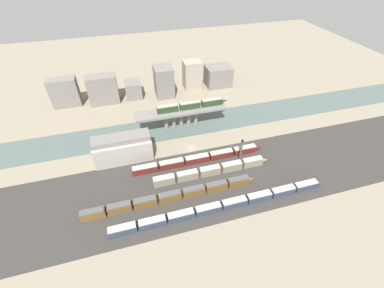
% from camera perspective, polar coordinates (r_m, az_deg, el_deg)
% --- Properties ---
extents(ground_plane, '(400.00, 400.00, 0.00)m').
position_cam_1_polar(ground_plane, '(130.08, -0.24, -0.91)').
color(ground_plane, gray).
extents(railbed_yard, '(280.00, 42.00, 0.01)m').
position_cam_1_polar(railbed_yard, '(113.71, 3.08, -8.49)').
color(railbed_yard, '#33302D').
rests_on(railbed_yard, ground).
extents(river_water, '(320.00, 21.23, 0.01)m').
position_cam_1_polar(river_water, '(145.38, -2.39, 4.05)').
color(river_water, '#4C5B56').
rests_on(river_water, ground).
extents(bridge, '(49.33, 9.35, 10.62)m').
position_cam_1_polar(bridge, '(140.61, -2.48, 6.86)').
color(bridge, slate).
rests_on(bridge, ground).
extents(train_on_bridge, '(39.68, 2.65, 3.85)m').
position_cam_1_polar(train_on_bridge, '(139.83, 0.02, 8.63)').
color(train_on_bridge, '#23381E').
rests_on(train_on_bridge, bridge).
extents(train_yard_near, '(90.10, 2.96, 3.53)m').
position_cam_1_polar(train_yard_near, '(104.44, 7.23, -13.33)').
color(train_yard_near, '#2D384C').
rests_on(train_yard_near, ground).
extents(train_yard_mid, '(72.24, 2.85, 4.07)m').
position_cam_1_polar(train_yard_mid, '(106.34, -4.38, -11.48)').
color(train_yard_mid, brown).
rests_on(train_yard_mid, ground).
extents(train_yard_far, '(54.50, 2.87, 4.19)m').
position_cam_1_polar(train_yard_far, '(116.00, 4.48, -5.87)').
color(train_yard_far, gray).
rests_on(train_yard_far, ground).
extents(train_yard_outer, '(64.58, 2.98, 3.71)m').
position_cam_1_polar(train_yard_outer, '(121.65, 1.74, -3.24)').
color(train_yard_outer, '#5B1E19').
rests_on(train_yard_outer, ground).
extents(warehouse_building, '(26.69, 10.90, 13.02)m').
position_cam_1_polar(warehouse_building, '(124.88, -15.09, -0.87)').
color(warehouse_building, '#9E998E').
rests_on(warehouse_building, ground).
extents(signal_tower, '(1.05, 1.05, 12.07)m').
position_cam_1_polar(signal_tower, '(122.03, 10.82, -1.40)').
color(signal_tower, '#4C4C51').
rests_on(signal_tower, ground).
extents(city_block_far_left, '(16.40, 8.17, 17.91)m').
position_cam_1_polar(city_block_far_left, '(177.62, -26.45, 10.23)').
color(city_block_far_left, slate).
rests_on(city_block_far_left, ground).
extents(city_block_left, '(17.81, 9.11, 18.05)m').
position_cam_1_polar(city_block_left, '(171.89, -19.16, 11.36)').
color(city_block_left, slate).
rests_on(city_block_left, ground).
extents(city_block_center, '(9.96, 12.16, 10.57)m').
position_cam_1_polar(city_block_center, '(175.51, -12.92, 11.79)').
color(city_block_center, slate).
rests_on(city_block_center, ground).
extents(city_block_right, '(11.44, 13.58, 19.51)m').
position_cam_1_polar(city_block_right, '(171.92, -6.28, 13.63)').
color(city_block_right, slate).
rests_on(city_block_right, ground).
extents(city_block_far_right, '(11.67, 10.02, 18.78)m').
position_cam_1_polar(city_block_far_right, '(181.17, 0.02, 15.15)').
color(city_block_far_right, gray).
rests_on(city_block_far_right, ground).
extents(city_block_tall, '(17.20, 14.07, 13.64)m').
position_cam_1_polar(city_block_tall, '(186.57, 5.81, 14.84)').
color(city_block_tall, slate).
rests_on(city_block_tall, ground).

